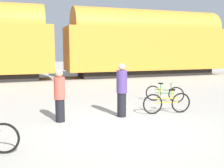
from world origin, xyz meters
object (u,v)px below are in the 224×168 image
bicycle_yellow (167,103)px  person_in_purple (122,90)px  person_in_red (60,96)px  bicycle_green (164,93)px  freight_train (59,41)px

bicycle_yellow → person_in_purple: size_ratio=0.99×
person_in_red → person_in_purple: person_in_purple is taller
bicycle_green → freight_train: bearing=106.7°
person_in_red → person_in_purple: (1.99, -0.03, 0.08)m
bicycle_green → bicycle_yellow: size_ratio=0.73×
bicycle_green → person_in_red: size_ratio=0.79×
freight_train → person_in_purple: 11.99m
person_in_purple → bicycle_yellow: bearing=-47.0°
bicycle_green → person_in_purple: bearing=-146.1°
bicycle_yellow → person_in_red: person_in_red is taller
freight_train → person_in_red: size_ratio=17.43×
person_in_red → person_in_purple: 1.99m
bicycle_green → person_in_purple: size_ratio=0.72×
freight_train → bicycle_yellow: size_ratio=16.06×
freight_train → bicycle_yellow: freight_train is taller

